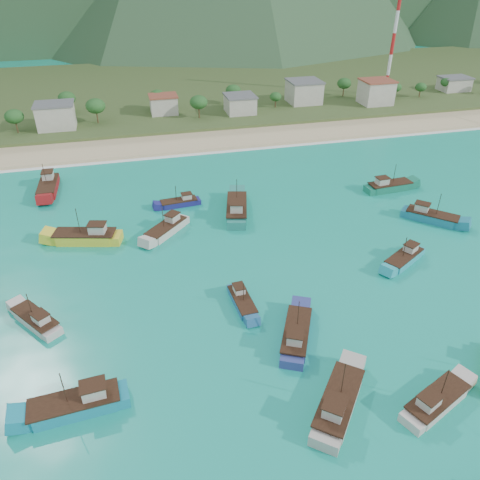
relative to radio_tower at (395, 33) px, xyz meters
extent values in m
plane|color=#0C8878|center=(-82.43, -108.00, -23.00)|extent=(600.00, 600.00, 0.00)
cube|color=beige|center=(-82.43, -29.00, -23.00)|extent=(400.00, 18.00, 1.20)
cube|color=#385123|center=(-82.43, 32.00, -23.00)|extent=(400.00, 110.00, 2.40)
cube|color=white|center=(-82.43, -38.50, -23.00)|extent=(400.00, 2.50, 0.08)
cube|color=beige|center=(-115.89, -11.18, -17.88)|extent=(10.77, 8.36, 7.04)
cube|color=beige|center=(-82.92, -3.87, -18.63)|extent=(8.59, 7.16, 5.55)
cube|color=beige|center=(-58.29, -8.95, -18.75)|extent=(9.17, 9.25, 5.31)
cube|color=beige|center=(-33.49, -2.58, -17.81)|extent=(10.68, 10.30, 7.19)
cube|color=beige|center=(-9.60, -10.09, -17.56)|extent=(10.11, 8.99, 7.69)
cube|color=beige|center=(28.90, -0.43, -19.11)|extent=(10.70, 7.66, 4.59)
cylinder|color=red|center=(0.00, 0.00, -17.84)|extent=(1.20, 1.20, 7.13)
cylinder|color=white|center=(0.00, 0.00, -10.70)|extent=(1.20, 1.20, 7.13)
cylinder|color=red|center=(0.00, 0.00, -3.57)|extent=(1.20, 1.20, 7.13)
cylinder|color=white|center=(0.00, 0.00, 3.57)|extent=(1.20, 1.20, 7.13)
cube|color=teal|center=(-106.18, -118.54, -22.32)|extent=(12.13, 4.44, 2.16)
cube|color=beige|center=(-103.76, -118.35, -20.37)|extent=(2.87, 2.38, 1.76)
cylinder|color=#382114|center=(-106.86, -118.60, -18.81)|extent=(0.12, 0.12, 4.86)
cube|color=beige|center=(-63.71, -128.41, -22.46)|extent=(10.80, 6.87, 1.89)
cube|color=beige|center=(-65.68, -129.24, -20.74)|extent=(2.92, 2.68, 1.54)
cylinder|color=#382114|center=(-63.17, -128.18, -19.38)|extent=(0.12, 0.12, 4.26)
cube|color=#217A6E|center=(-75.51, -74.70, -22.17)|extent=(7.26, 14.11, 2.46)
cube|color=beige|center=(-76.21, -77.38, -19.94)|extent=(3.17, 3.60, 2.00)
cylinder|color=#382114|center=(-75.32, -73.96, -18.17)|extent=(0.12, 0.12, 5.54)
cube|color=yellow|center=(-106.16, -78.71, -22.24)|extent=(13.35, 6.85, 2.33)
cube|color=beige|center=(-103.62, -79.36, -20.13)|extent=(3.40, 3.00, 1.89)
cylinder|color=#382114|center=(-106.87, -78.53, -18.45)|extent=(0.12, 0.12, 5.24)
cube|color=#246093|center=(-81.84, -104.28, -22.63)|extent=(3.10, 8.71, 1.56)
cube|color=beige|center=(-81.96, -102.54, -21.22)|extent=(1.70, 2.05, 1.26)
cylinder|color=#382114|center=(-81.81, -104.77, -20.10)|extent=(0.12, 0.12, 3.50)
cube|color=beige|center=(-90.87, -79.21, -22.42)|extent=(9.85, 10.05, 1.97)
cube|color=beige|center=(-89.33, -77.61, -20.63)|extent=(3.14, 3.16, 1.60)
cylinder|color=#382114|center=(-91.30, -79.65, -19.21)|extent=(0.12, 0.12, 4.44)
cube|color=#B2ADA1|center=(-75.42, -125.83, -22.30)|extent=(10.52, 11.68, 2.21)
cube|color=beige|center=(-77.01, -127.75, -20.29)|extent=(3.48, 3.55, 1.80)
cylinder|color=#382114|center=(-74.98, -125.29, -18.70)|extent=(0.12, 0.12, 4.98)
cube|color=#137155|center=(-38.35, -72.17, -22.37)|extent=(11.60, 4.11, 2.07)
cube|color=beige|center=(-40.68, -72.32, -20.49)|extent=(2.72, 2.25, 1.68)
cylinder|color=#382114|center=(-37.71, -72.13, -19.00)|extent=(0.12, 0.12, 4.66)
cube|color=maroon|center=(-115.08, -53.62, -22.25)|extent=(4.01, 12.73, 2.30)
cube|color=beige|center=(-115.02, -51.03, -20.17)|extent=(2.38, 2.93, 1.87)
cylinder|color=#382114|center=(-115.09, -54.34, -18.52)|extent=(0.12, 0.12, 5.18)
cube|color=navy|center=(-76.27, -113.37, -22.37)|extent=(8.02, 11.65, 2.06)
cube|color=beige|center=(-77.30, -115.45, -20.51)|extent=(3.00, 3.23, 1.68)
cylinder|color=#382114|center=(-75.99, -112.79, -19.02)|extent=(0.12, 0.12, 4.64)
cube|color=#22A0B3|center=(-51.14, -99.74, -22.50)|extent=(10.03, 7.56, 1.80)
cube|color=beige|center=(-49.40, -98.72, -20.87)|extent=(2.86, 2.71, 1.47)
cylinder|color=#382114|center=(-51.63, -100.03, -19.57)|extent=(0.12, 0.12, 4.06)
cube|color=navy|center=(-86.87, -68.09, -22.60)|extent=(9.02, 3.44, 1.60)
cube|color=beige|center=(-85.07, -67.92, -21.15)|extent=(2.15, 1.80, 1.30)
cylinder|color=#382114|center=(-87.37, -68.14, -20.00)|extent=(0.12, 0.12, 3.61)
cube|color=teal|center=(-37.47, -87.61, -22.37)|extent=(10.44, 10.41, 2.07)
cube|color=beige|center=(-39.12, -85.97, -20.49)|extent=(3.30, 3.30, 1.68)
cylinder|color=#382114|center=(-37.01, -88.07, -19.01)|extent=(0.12, 0.12, 4.66)
cube|color=beige|center=(-112.64, -100.89, -22.53)|extent=(8.08, 9.39, 1.75)
cube|color=beige|center=(-111.45, -102.46, -20.94)|extent=(2.73, 2.81, 1.42)
cylinder|color=#382114|center=(-112.97, -100.46, -19.68)|extent=(0.12, 0.12, 3.94)
camera|label=1|loc=(-96.08, -159.39, 24.04)|focal=35.00mm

